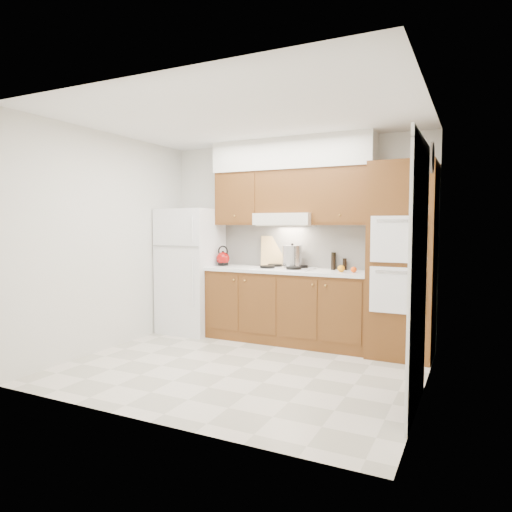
{
  "coord_description": "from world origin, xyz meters",
  "views": [
    {
      "loc": [
        2.21,
        -4.18,
        1.51
      ],
      "look_at": [
        -0.05,
        0.45,
        1.15
      ],
      "focal_mm": 32.0,
      "sensor_mm": 36.0,
      "label": 1
    }
  ],
  "objects_px": {
    "oven_cabinet": "(402,260)",
    "kettle": "(223,259)",
    "fridge": "(191,271)",
    "stock_pot": "(292,256)"
  },
  "relations": [
    {
      "from": "oven_cabinet",
      "to": "kettle",
      "type": "bearing_deg",
      "value": 179.1
    },
    {
      "from": "fridge",
      "to": "oven_cabinet",
      "type": "bearing_deg",
      "value": 0.7
    },
    {
      "from": "fridge",
      "to": "oven_cabinet",
      "type": "distance_m",
      "value": 2.86
    },
    {
      "from": "kettle",
      "to": "fridge",
      "type": "bearing_deg",
      "value": -169.59
    },
    {
      "from": "fridge",
      "to": "kettle",
      "type": "bearing_deg",
      "value": 8.62
    },
    {
      "from": "fridge",
      "to": "stock_pot",
      "type": "relative_size",
      "value": 6.62
    },
    {
      "from": "fridge",
      "to": "stock_pot",
      "type": "height_order",
      "value": "fridge"
    },
    {
      "from": "stock_pot",
      "to": "kettle",
      "type": "bearing_deg",
      "value": -176.0
    },
    {
      "from": "kettle",
      "to": "stock_pot",
      "type": "xyz_separation_m",
      "value": [
        0.99,
        0.07,
        0.06
      ]
    },
    {
      "from": "oven_cabinet",
      "to": "kettle",
      "type": "relative_size",
      "value": 12.18
    }
  ]
}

